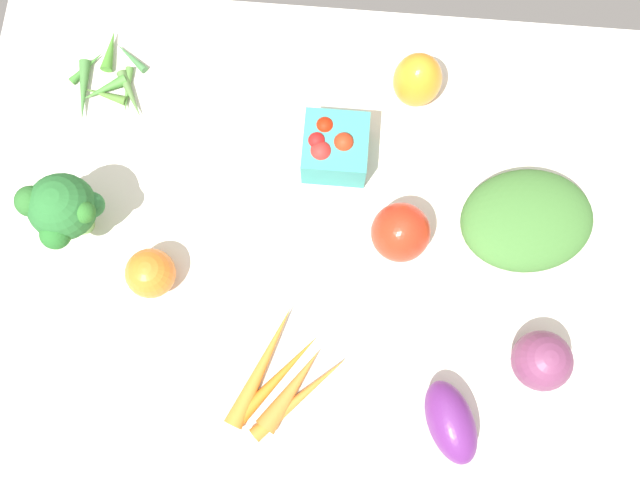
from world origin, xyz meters
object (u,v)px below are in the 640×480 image
(carrot_bunch, at_px, (282,380))
(okra_pile, at_px, (107,81))
(berry_basket, at_px, (334,148))
(leafy_greens_clump, at_px, (527,220))
(broccoli_head, at_px, (62,210))
(heirloom_tomato_orange, at_px, (151,273))
(red_onion_near_basket, at_px, (542,361))
(bell_pepper_red, at_px, (401,232))
(bell_pepper_orange, at_px, (417,80))
(eggplant, at_px, (451,422))

(carrot_bunch, relative_size, okra_pile, 1.23)
(berry_basket, bearing_deg, leafy_greens_clump, -16.92)
(broccoli_head, distance_m, heirloom_tomato_orange, 0.14)
(red_onion_near_basket, bearing_deg, berry_basket, 136.80)
(bell_pepper_red, relative_size, leafy_greens_clump, 0.47)
(red_onion_near_basket, xyz_separation_m, carrot_bunch, (-0.34, -0.05, -0.03))
(bell_pepper_red, relative_size, berry_basket, 0.97)
(red_onion_near_basket, distance_m, okra_pile, 0.74)
(heirloom_tomato_orange, bearing_deg, bell_pepper_red, 13.87)
(red_onion_near_basket, bearing_deg, broccoli_head, 167.75)
(broccoli_head, distance_m, okra_pile, 0.24)
(carrot_bunch, bearing_deg, bell_pepper_red, 55.27)
(heirloom_tomato_orange, relative_size, okra_pile, 0.45)
(carrot_bunch, height_order, heirloom_tomato_orange, heirloom_tomato_orange)
(berry_basket, xyz_separation_m, bell_pepper_orange, (0.11, 0.11, 0.01))
(bell_pepper_orange, bearing_deg, broccoli_head, -151.97)
(red_onion_near_basket, relative_size, okra_pile, 0.52)
(carrot_bunch, xyz_separation_m, leafy_greens_clump, (0.32, 0.25, 0.02))
(okra_pile, relative_size, eggplant, 1.40)
(broccoli_head, xyz_separation_m, berry_basket, (0.35, 0.14, -0.05))
(berry_basket, bearing_deg, red_onion_near_basket, -43.20)
(bell_pepper_red, distance_m, okra_pile, 0.50)
(carrot_bunch, relative_size, leafy_greens_clump, 1.01)
(leafy_greens_clump, xyz_separation_m, bell_pepper_orange, (-0.16, 0.19, 0.02))
(red_onion_near_basket, distance_m, bell_pepper_red, 0.25)
(heirloom_tomato_orange, height_order, berry_basket, berry_basket)
(bell_pepper_red, bearing_deg, broccoli_head, -177.74)
(broccoli_head, height_order, bell_pepper_orange, broccoli_head)
(heirloom_tomato_orange, bearing_deg, broccoli_head, 150.40)
(bell_pepper_red, relative_size, bell_pepper_orange, 0.92)
(red_onion_near_basket, xyz_separation_m, leafy_greens_clump, (-0.02, 0.19, -0.01))
(okra_pile, bearing_deg, carrot_bunch, -53.93)
(bell_pepper_red, xyz_separation_m, bell_pepper_orange, (0.01, 0.23, 0.00))
(red_onion_near_basket, distance_m, leafy_greens_clump, 0.19)
(broccoli_head, xyz_separation_m, eggplant, (0.53, -0.23, -0.06))
(carrot_bunch, distance_m, berry_basket, 0.33)
(broccoli_head, bearing_deg, carrot_bunch, -32.07)
(carrot_bunch, height_order, berry_basket, berry_basket)
(bell_pepper_red, xyz_separation_m, leafy_greens_clump, (0.18, 0.04, -0.01))
(broccoli_head, xyz_separation_m, heirloom_tomato_orange, (0.11, -0.07, -0.05))
(carrot_bunch, height_order, okra_pile, carrot_bunch)
(carrot_bunch, bearing_deg, red_onion_near_basket, 8.57)
(okra_pile, bearing_deg, broccoli_head, -90.24)
(carrot_bunch, xyz_separation_m, heirloom_tomato_orange, (-0.19, 0.13, 0.02))
(berry_basket, bearing_deg, okra_pile, 165.62)
(berry_basket, xyz_separation_m, eggplant, (0.18, -0.37, -0.01))
(broccoli_head, bearing_deg, berry_basket, 21.38)
(broccoli_head, height_order, okra_pile, broccoli_head)
(broccoli_head, height_order, heirloom_tomato_orange, broccoli_head)
(bell_pepper_red, bearing_deg, bell_pepper_orange, 87.13)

